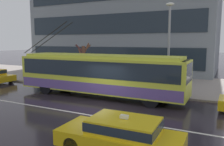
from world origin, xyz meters
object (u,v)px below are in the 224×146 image
object	(u,v)px
pedestrian_approaching_curb	(116,66)
street_tree_bare	(83,61)
pedestrian_at_shelter	(140,70)
taxi_oncoming_near	(121,134)
pedestrian_walking_past	(74,65)
trolleybus	(99,74)
pedestrian_waiting_by_pole	(83,66)
bus_shelter	(94,63)
street_lamp	(169,40)

from	to	relation	value
pedestrian_approaching_curb	street_tree_bare	xyz separation A→B (m)	(-3.25, -0.06, 0.29)
pedestrian_approaching_curb	pedestrian_at_shelter	bearing A→B (deg)	-21.77
taxi_oncoming_near	pedestrian_at_shelter	size ratio (longest dim) A/B	2.25
pedestrian_approaching_curb	pedestrian_walking_past	world-z (taller)	pedestrian_approaching_curb
taxi_oncoming_near	pedestrian_at_shelter	world-z (taller)	pedestrian_at_shelter
pedestrian_approaching_curb	trolleybus	bearing A→B (deg)	-81.87
pedestrian_at_shelter	street_tree_bare	xyz separation A→B (m)	(-5.88, 0.99, 0.42)
trolleybus	pedestrian_waiting_by_pole	bearing A→B (deg)	139.50
pedestrian_approaching_curb	taxi_oncoming_near	bearing A→B (deg)	-63.25
bus_shelter	pedestrian_walking_past	world-z (taller)	bus_shelter
pedestrian_at_shelter	pedestrian_approaching_curb	bearing A→B (deg)	158.23
taxi_oncoming_near	pedestrian_walking_past	world-z (taller)	pedestrian_walking_past
trolleybus	pedestrian_waiting_by_pole	size ratio (longest dim) A/B	6.43
pedestrian_walking_past	street_tree_bare	distance (m)	0.91
bus_shelter	street_lamp	distance (m)	7.30
trolleybus	taxi_oncoming_near	size ratio (longest dim) A/B	2.95
bus_shelter	pedestrian_walking_past	size ratio (longest dim) A/B	2.14
pedestrian_walking_past	bus_shelter	bearing A→B (deg)	16.37
taxi_oncoming_near	pedestrian_approaching_curb	distance (m)	12.17
taxi_oncoming_near	pedestrian_waiting_by_pole	distance (m)	12.74
street_lamp	taxi_oncoming_near	bearing A→B (deg)	-86.02
taxi_oncoming_near	bus_shelter	distance (m)	13.30
pedestrian_at_shelter	street_lamp	bearing A→B (deg)	-2.95
pedestrian_walking_past	pedestrian_at_shelter	bearing A→B (deg)	-4.66
pedestrian_at_shelter	pedestrian_waiting_by_pole	bearing A→B (deg)	179.82
trolleybus	pedestrian_at_shelter	size ratio (longest dim) A/B	6.62
pedestrian_waiting_by_pole	trolleybus	bearing A→B (deg)	-40.50
trolleybus	pedestrian_approaching_curb	size ratio (longest dim) A/B	6.24
taxi_oncoming_near	street_lamp	distance (m)	10.22
trolleybus	pedestrian_walking_past	size ratio (longest dim) A/B	6.52
pedestrian_waiting_by_pole	street_lamp	bearing A→B (deg)	-0.99
trolleybus	pedestrian_at_shelter	world-z (taller)	trolleybus
trolleybus	street_lamp	size ratio (longest dim) A/B	2.01
pedestrian_walking_past	pedestrian_waiting_by_pole	bearing A→B (deg)	-21.52
taxi_oncoming_near	street_tree_bare	size ratio (longest dim) A/B	1.22
pedestrian_approaching_curb	pedestrian_waiting_by_pole	size ratio (longest dim) A/B	1.03
trolleybus	pedestrian_walking_past	distance (m)	5.53
pedestrian_approaching_curb	pedestrian_walking_past	size ratio (longest dim) A/B	1.05
taxi_oncoming_near	street_tree_bare	world-z (taller)	street_tree_bare
pedestrian_walking_past	pedestrian_waiting_by_pole	size ratio (longest dim) A/B	0.99
pedestrian_waiting_by_pole	taxi_oncoming_near	bearing A→B (deg)	-50.42
street_lamp	street_tree_bare	xyz separation A→B (m)	(-8.03, 1.10, -1.84)
pedestrian_approaching_curb	pedestrian_waiting_by_pole	bearing A→B (deg)	-158.61
trolleybus	bus_shelter	size ratio (longest dim) A/B	3.05
pedestrian_at_shelter	street_lamp	distance (m)	3.13
bus_shelter	pedestrian_walking_past	xyz separation A→B (m)	(-1.81, -0.53, -0.22)
taxi_oncoming_near	pedestrian_waiting_by_pole	xyz separation A→B (m)	(-8.09, 9.79, 1.07)
pedestrian_walking_past	street_lamp	distance (m)	9.03
pedestrian_walking_past	street_tree_bare	world-z (taller)	street_tree_bare
pedestrian_at_shelter	street_lamp	xyz separation A→B (m)	(2.15, -0.11, 2.26)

